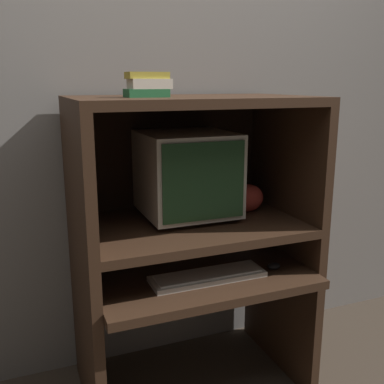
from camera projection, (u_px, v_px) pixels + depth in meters
The scene contains 9 objects.
wall_back at pixel (163, 97), 2.13m from camera, with size 6.00×0.06×2.60m.
desk_base at pixel (196, 311), 1.97m from camera, with size 0.97×0.68×0.60m.
desk_monitor_shelf at pixel (191, 231), 1.93m from camera, with size 0.97×0.61×0.19m.
hutch_upper at pixel (188, 137), 1.87m from camera, with size 0.97×0.61×0.53m.
crt_monitor at pixel (187, 174), 1.95m from camera, with size 0.39×0.39×0.37m.
keyboard at pixel (207, 276), 1.80m from camera, with size 0.47×0.14×0.03m.
mouse at pixel (274, 266), 1.90m from camera, with size 0.06×0.04×0.03m.
snack_bag at pixel (247, 198), 2.06m from camera, with size 0.15×0.12×0.13m.
book_stack at pixel (148, 85), 1.67m from camera, with size 0.16×0.10×0.09m.
Camera 1 is at (-0.68, -1.40, 1.37)m, focal length 42.00 mm.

